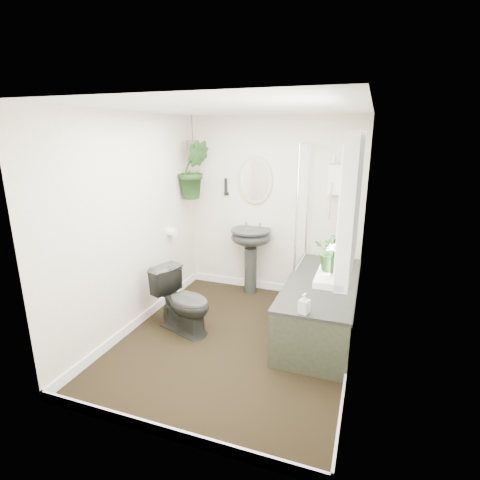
% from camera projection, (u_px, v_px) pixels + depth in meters
% --- Properties ---
extents(floor, '(2.30, 2.80, 0.02)m').
position_uv_depth(floor, '(235.00, 341.00, 3.92)').
color(floor, black).
rests_on(floor, ground).
extents(ceiling, '(2.30, 2.80, 0.02)m').
position_uv_depth(ceiling, '(234.00, 107.00, 3.28)').
color(ceiling, white).
rests_on(ceiling, ground).
extents(wall_back, '(2.30, 0.02, 2.30)m').
position_uv_depth(wall_back, '(272.00, 207.00, 4.88)').
color(wall_back, beige).
rests_on(wall_back, ground).
extents(wall_front, '(2.30, 0.02, 2.30)m').
position_uv_depth(wall_front, '(156.00, 290.00, 2.32)').
color(wall_front, beige).
rests_on(wall_front, ground).
extents(wall_left, '(0.02, 2.80, 2.30)m').
position_uv_depth(wall_left, '(133.00, 225.00, 3.97)').
color(wall_left, beige).
rests_on(wall_left, ground).
extents(wall_right, '(0.02, 2.80, 2.30)m').
position_uv_depth(wall_right, '(361.00, 246.00, 3.23)').
color(wall_right, beige).
rests_on(wall_right, ground).
extents(skirting, '(2.30, 2.80, 0.10)m').
position_uv_depth(skirting, '(235.00, 336.00, 3.90)').
color(skirting, white).
rests_on(skirting, floor).
extents(bathtub, '(0.72, 1.72, 0.58)m').
position_uv_depth(bathtub, '(321.00, 306.00, 4.03)').
color(bathtub, '#262824').
rests_on(bathtub, floor).
extents(bath_screen, '(0.04, 0.72, 1.40)m').
position_uv_depth(bath_screen, '(303.00, 206.00, 4.31)').
color(bath_screen, silver).
rests_on(bath_screen, bathtub).
extents(shower_box, '(0.20, 0.10, 0.35)m').
position_uv_depth(shower_box, '(337.00, 180.00, 4.44)').
color(shower_box, white).
rests_on(shower_box, wall_back).
extents(oval_mirror, '(0.46, 0.03, 0.62)m').
position_uv_depth(oval_mirror, '(255.00, 180.00, 4.82)').
color(oval_mirror, tan).
rests_on(oval_mirror, wall_back).
extents(wall_sconce, '(0.04, 0.04, 0.22)m').
position_uv_depth(wall_sconce, '(226.00, 187.00, 4.96)').
color(wall_sconce, black).
rests_on(wall_sconce, wall_back).
extents(toilet_roll_holder, '(0.11, 0.11, 0.11)m').
position_uv_depth(toilet_roll_holder, '(172.00, 232.00, 4.66)').
color(toilet_roll_holder, white).
rests_on(toilet_roll_holder, wall_left).
extents(window_recess, '(0.08, 1.00, 0.90)m').
position_uv_depth(window_recess, '(352.00, 202.00, 2.48)').
color(window_recess, white).
rests_on(window_recess, wall_right).
extents(window_sill, '(0.18, 1.00, 0.04)m').
position_uv_depth(window_sill, '(337.00, 261.00, 2.61)').
color(window_sill, white).
rests_on(window_sill, wall_right).
extents(window_blinds, '(0.01, 0.86, 0.76)m').
position_uv_depth(window_blinds, '(345.00, 201.00, 2.49)').
color(window_blinds, white).
rests_on(window_blinds, wall_right).
extents(toilet, '(0.77, 0.59, 0.70)m').
position_uv_depth(toilet, '(183.00, 301.00, 4.02)').
color(toilet, '#262824').
rests_on(toilet, floor).
extents(pedestal_sink, '(0.59, 0.52, 0.89)m').
position_uv_depth(pedestal_sink, '(251.00, 261.00, 4.97)').
color(pedestal_sink, '#262824').
rests_on(pedestal_sink, floor).
extents(sill_plant, '(0.24, 0.21, 0.26)m').
position_uv_depth(sill_plant, '(333.00, 251.00, 2.34)').
color(sill_plant, black).
rests_on(sill_plant, window_sill).
extents(hanging_plant, '(0.52, 0.49, 0.74)m').
position_uv_depth(hanging_plant, '(194.00, 170.00, 4.78)').
color(hanging_plant, black).
rests_on(hanging_plant, ceiling).
extents(soap_bottle, '(0.11, 0.11, 0.18)m').
position_uv_depth(soap_bottle, '(304.00, 303.00, 3.23)').
color(soap_bottle, '#363031').
rests_on(soap_bottle, bathtub).
extents(hanging_pot, '(0.16, 0.16, 0.12)m').
position_uv_depth(hanging_pot, '(193.00, 145.00, 4.69)').
color(hanging_pot, brown).
rests_on(hanging_pot, ceiling).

